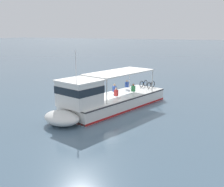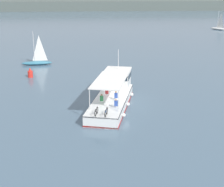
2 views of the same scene
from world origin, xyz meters
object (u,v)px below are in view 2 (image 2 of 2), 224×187
(sailboat_off_bow, at_px, (37,61))
(channel_buoy, at_px, (30,73))
(ferry_main, at_px, (114,94))
(sailboat_far_left, at_px, (218,28))

(sailboat_off_bow, xyz_separation_m, channel_buoy, (0.15, -7.80, 0.03))
(sailboat_off_bow, bearing_deg, channel_buoy, -88.93)
(ferry_main, xyz_separation_m, channel_buoy, (-10.76, 11.53, -0.45))
(sailboat_far_left, xyz_separation_m, channel_buoy, (-46.13, -49.65, 0.03))
(ferry_main, relative_size, channel_buoy, 9.34)
(sailboat_off_bow, xyz_separation_m, sailboat_far_left, (46.27, 41.85, 0.00))
(ferry_main, height_order, channel_buoy, ferry_main)
(sailboat_off_bow, bearing_deg, sailboat_far_left, 42.13)
(ferry_main, xyz_separation_m, sailboat_far_left, (35.37, 61.18, -0.48))
(ferry_main, bearing_deg, sailboat_off_bow, 119.43)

